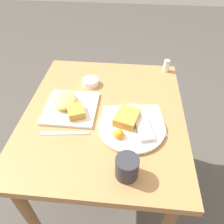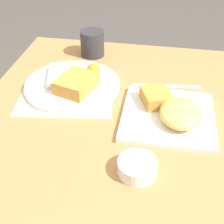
{
  "view_description": "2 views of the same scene",
  "coord_description": "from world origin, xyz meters",
  "px_view_note": "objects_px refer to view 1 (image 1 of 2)",
  "views": [
    {
      "loc": [
        0.75,
        0.11,
        1.43
      ],
      "look_at": [
        0.03,
        0.04,
        0.75
      ],
      "focal_mm": 35.0,
      "sensor_mm": 36.0,
      "label": 1
    },
    {
      "loc": [
        -0.67,
        -0.13,
        1.24
      ],
      "look_at": [
        -0.04,
        -0.01,
        0.75
      ],
      "focal_mm": 50.0,
      "sensor_mm": 36.0,
      "label": 2
    }
  ],
  "objects_px": {
    "plate_oval_far": "(131,125)",
    "plate_square_near": "(69,105)",
    "sauce_ramekin": "(91,82)",
    "butter_knife": "(65,133)",
    "coffee_mug": "(127,167)",
    "salt_shaker": "(166,66)"
  },
  "relations": [
    {
      "from": "plate_oval_far",
      "to": "plate_square_near",
      "type": "bearing_deg",
      "value": -108.36
    },
    {
      "from": "sauce_ramekin",
      "to": "butter_knife",
      "type": "bearing_deg",
      "value": -8.15
    },
    {
      "from": "plate_oval_far",
      "to": "butter_knife",
      "type": "height_order",
      "value": "plate_oval_far"
    },
    {
      "from": "coffee_mug",
      "to": "butter_knife",
      "type": "bearing_deg",
      "value": -121.78
    },
    {
      "from": "sauce_ramekin",
      "to": "coffee_mug",
      "type": "distance_m",
      "value": 0.57
    },
    {
      "from": "salt_shaker",
      "to": "sauce_ramekin",
      "type": "bearing_deg",
      "value": -66.66
    },
    {
      "from": "plate_square_near",
      "to": "salt_shaker",
      "type": "bearing_deg",
      "value": 128.44
    },
    {
      "from": "plate_square_near",
      "to": "plate_oval_far",
      "type": "height_order",
      "value": "plate_square_near"
    },
    {
      "from": "plate_oval_far",
      "to": "coffee_mug",
      "type": "xyz_separation_m",
      "value": [
        0.23,
        -0.01,
        0.03
      ]
    },
    {
      "from": "plate_square_near",
      "to": "coffee_mug",
      "type": "relative_size",
      "value": 2.71
    },
    {
      "from": "salt_shaker",
      "to": "butter_knife",
      "type": "height_order",
      "value": "salt_shaker"
    },
    {
      "from": "plate_square_near",
      "to": "plate_oval_far",
      "type": "bearing_deg",
      "value": 71.64
    },
    {
      "from": "sauce_ramekin",
      "to": "salt_shaker",
      "type": "xyz_separation_m",
      "value": [
        -0.18,
        0.42,
        0.01
      ]
    },
    {
      "from": "plate_square_near",
      "to": "sauce_ramekin",
      "type": "height_order",
      "value": "plate_square_near"
    },
    {
      "from": "plate_square_near",
      "to": "salt_shaker",
      "type": "xyz_separation_m",
      "value": [
        -0.38,
        0.48,
        0.01
      ]
    },
    {
      "from": "plate_square_near",
      "to": "coffee_mug",
      "type": "distance_m",
      "value": 0.43
    },
    {
      "from": "sauce_ramekin",
      "to": "butter_knife",
      "type": "xyz_separation_m",
      "value": [
        0.36,
        -0.05,
        -0.02
      ]
    },
    {
      "from": "plate_square_near",
      "to": "coffee_mug",
      "type": "xyz_separation_m",
      "value": [
        0.32,
        0.29,
        0.02
      ]
    },
    {
      "from": "sauce_ramekin",
      "to": "salt_shaker",
      "type": "relative_size",
      "value": 1.26
    },
    {
      "from": "sauce_ramekin",
      "to": "coffee_mug",
      "type": "xyz_separation_m",
      "value": [
        0.53,
        0.22,
        0.03
      ]
    },
    {
      "from": "salt_shaker",
      "to": "butter_knife",
      "type": "distance_m",
      "value": 0.71
    },
    {
      "from": "plate_square_near",
      "to": "butter_knife",
      "type": "relative_size",
      "value": 1.15
    }
  ]
}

